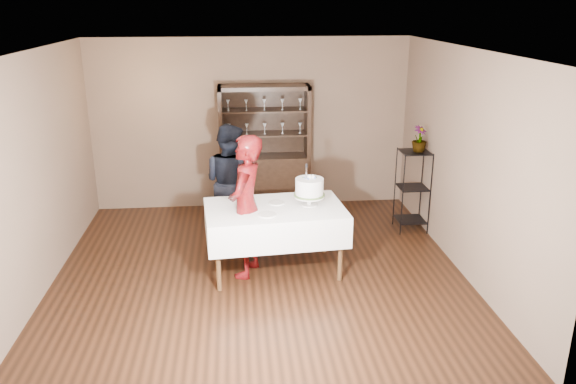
% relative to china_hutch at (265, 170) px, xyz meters
% --- Properties ---
extents(floor, '(5.00, 5.00, 0.00)m').
position_rel_china_hutch_xyz_m(floor, '(-0.20, -2.25, -0.66)').
color(floor, black).
rests_on(floor, ground).
extents(ceiling, '(5.00, 5.00, 0.00)m').
position_rel_china_hutch_xyz_m(ceiling, '(-0.20, -2.25, 2.04)').
color(ceiling, white).
rests_on(ceiling, back_wall).
extents(back_wall, '(5.00, 0.02, 2.70)m').
position_rel_china_hutch_xyz_m(back_wall, '(-0.20, 0.25, 0.69)').
color(back_wall, brown).
rests_on(back_wall, floor).
extents(wall_left, '(0.02, 5.00, 2.70)m').
position_rel_china_hutch_xyz_m(wall_left, '(-2.70, -2.25, 0.69)').
color(wall_left, brown).
rests_on(wall_left, floor).
extents(wall_right, '(0.02, 5.00, 2.70)m').
position_rel_china_hutch_xyz_m(wall_right, '(2.30, -2.25, 0.69)').
color(wall_right, brown).
rests_on(wall_right, floor).
extents(china_hutch, '(1.40, 0.48, 2.00)m').
position_rel_china_hutch_xyz_m(china_hutch, '(0.00, 0.00, 0.00)').
color(china_hutch, black).
rests_on(china_hutch, floor).
extents(plant_etagere, '(0.42, 0.42, 1.20)m').
position_rel_china_hutch_xyz_m(plant_etagere, '(2.08, -1.05, -0.01)').
color(plant_etagere, black).
rests_on(plant_etagere, floor).
extents(cake_table, '(1.75, 1.17, 0.84)m').
position_rel_china_hutch_xyz_m(cake_table, '(-0.01, -2.20, -0.02)').
color(cake_table, white).
rests_on(cake_table, floor).
extents(woman, '(0.61, 0.74, 1.75)m').
position_rel_china_hutch_xyz_m(woman, '(-0.35, -2.25, 0.21)').
color(woman, '#3A050D').
rests_on(woman, floor).
extents(man, '(1.01, 1.00, 1.64)m').
position_rel_china_hutch_xyz_m(man, '(-0.55, -1.06, 0.15)').
color(man, black).
rests_on(man, floor).
extents(cake, '(0.39, 0.39, 0.53)m').
position_rel_china_hutch_xyz_m(cake, '(0.42, -2.15, 0.39)').
color(cake, silver).
rests_on(cake, cake_table).
extents(plate_near, '(0.24, 0.24, 0.01)m').
position_rel_china_hutch_xyz_m(plate_near, '(-0.11, -2.45, 0.18)').
color(plate_near, silver).
rests_on(plate_near, cake_table).
extents(plate_far, '(0.22, 0.22, 0.01)m').
position_rel_china_hutch_xyz_m(plate_far, '(0.03, -2.06, 0.18)').
color(plate_far, silver).
rests_on(plate_far, cake_table).
extents(potted_plant, '(0.29, 0.29, 0.37)m').
position_rel_china_hutch_xyz_m(potted_plant, '(2.12, -1.07, 0.71)').
color(potted_plant, '#48642F').
rests_on(potted_plant, plant_etagere).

